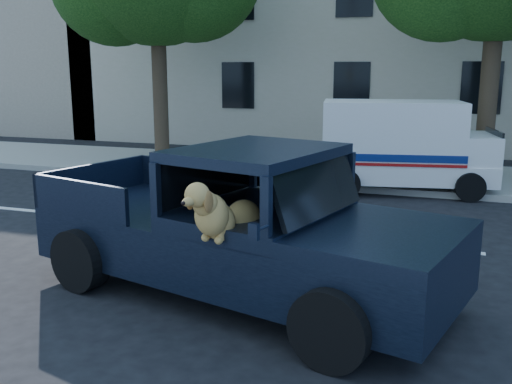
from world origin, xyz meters
The scene contains 7 objects.
ground centered at (0.00, 0.00, 0.00)m, with size 120.00×120.00×0.00m, color black.
far_sidewalk centered at (0.00, 9.20, 0.07)m, with size 60.00×4.00×0.15m, color gray.
lane_stripes centered at (2.00, 3.40, 0.01)m, with size 21.60×0.14×0.01m, color silver, non-canonical shape.
building_main centered at (3.00, 16.50, 4.50)m, with size 26.00×6.00×9.00m, color #BFB29E.
building_left centered at (-15.00, 16.50, 4.00)m, with size 12.00×6.00×8.00m, color tan.
pickup_truck centered at (1.68, 0.73, 0.64)m, with size 5.62×3.38×1.89m.
mail_truck centered at (3.16, 7.68, 0.90)m, with size 4.02×2.48×2.07m.
Camera 1 is at (4.13, -5.62, 2.80)m, focal length 40.00 mm.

